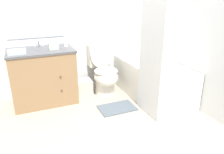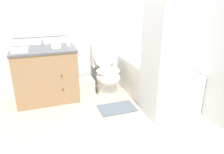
# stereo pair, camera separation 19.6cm
# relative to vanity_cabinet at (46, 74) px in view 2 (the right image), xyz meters

# --- Properties ---
(ground_plane) EXTENTS (14.00, 14.00, 0.00)m
(ground_plane) POSITION_rel_vanity_cabinet_xyz_m (0.76, -1.38, -0.42)
(ground_plane) COLOR gray
(wall_back) EXTENTS (8.00, 0.06, 2.50)m
(wall_back) POSITION_rel_vanity_cabinet_xyz_m (0.76, 0.31, 0.83)
(wall_back) COLOR silver
(wall_back) RESTS_ON ground_plane
(wall_right) EXTENTS (0.05, 2.66, 2.50)m
(wall_right) POSITION_rel_vanity_cabinet_xyz_m (2.02, -0.54, 0.83)
(wall_right) COLOR silver
(wall_right) RESTS_ON ground_plane
(vanity_cabinet) EXTENTS (0.93, 0.61, 0.83)m
(vanity_cabinet) POSITION_rel_vanity_cabinet_xyz_m (0.00, 0.00, 0.00)
(vanity_cabinet) COLOR olive
(vanity_cabinet) RESTS_ON ground_plane
(sink_faucet) EXTENTS (0.14, 0.12, 0.12)m
(sink_faucet) POSITION_rel_vanity_cabinet_xyz_m (-0.00, 0.21, 0.44)
(sink_faucet) COLOR silver
(sink_faucet) RESTS_ON vanity_cabinet
(toilet) EXTENTS (0.38, 0.65, 0.85)m
(toilet) POSITION_rel_vanity_cabinet_xyz_m (0.95, -0.05, -0.07)
(toilet) COLOR silver
(toilet) RESTS_ON ground_plane
(bathtub) EXTENTS (0.71, 1.46, 0.55)m
(bathtub) POSITION_rel_vanity_cabinet_xyz_m (1.63, -0.44, -0.15)
(bathtub) COLOR silver
(bathtub) RESTS_ON ground_plane
(shower_curtain) EXTENTS (0.02, 0.53, 2.04)m
(shower_curtain) POSITION_rel_vanity_cabinet_xyz_m (1.26, -0.93, 0.60)
(shower_curtain) COLOR white
(shower_curtain) RESTS_ON ground_plane
(wastebasket) EXTENTS (0.28, 0.23, 0.25)m
(wastebasket) POSITION_rel_vanity_cabinet_xyz_m (0.61, 0.02, -0.30)
(wastebasket) COLOR #B7B2A8
(wastebasket) RESTS_ON ground_plane
(tissue_box) EXTENTS (0.13, 0.14, 0.12)m
(tissue_box) POSITION_rel_vanity_cabinet_xyz_m (0.18, -0.03, 0.45)
(tissue_box) COLOR silver
(tissue_box) RESTS_ON vanity_cabinet
(soap_dispenser) EXTENTS (0.05, 0.05, 0.17)m
(soap_dispenser) POSITION_rel_vanity_cabinet_xyz_m (0.38, 0.04, 0.48)
(soap_dispenser) COLOR white
(soap_dispenser) RESTS_ON vanity_cabinet
(hand_towel_folded) EXTENTS (0.22, 0.16, 0.05)m
(hand_towel_folded) POSITION_rel_vanity_cabinet_xyz_m (-0.31, -0.13, 0.43)
(hand_towel_folded) COLOR silver
(hand_towel_folded) RESTS_ON vanity_cabinet
(bath_towel_folded) EXTENTS (0.26, 0.25, 0.09)m
(bath_towel_folded) POSITION_rel_vanity_cabinet_xyz_m (1.45, -0.81, 0.17)
(bath_towel_folded) COLOR beige
(bath_towel_folded) RESTS_ON bathtub
(bath_mat) EXTENTS (0.53, 0.34, 0.02)m
(bath_mat) POSITION_rel_vanity_cabinet_xyz_m (0.93, -0.65, -0.42)
(bath_mat) COLOR #4C5660
(bath_mat) RESTS_ON ground_plane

